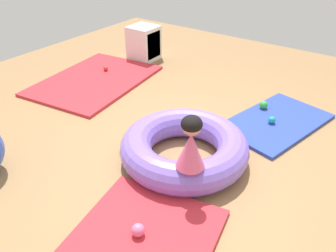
% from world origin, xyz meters
% --- Properties ---
extents(ground_plane, '(8.00, 8.00, 0.00)m').
position_xyz_m(ground_plane, '(0.00, 0.00, 0.00)').
color(ground_plane, '#9E7549').
extents(gym_mat_center_rear, '(1.48, 1.10, 0.04)m').
position_xyz_m(gym_mat_center_rear, '(1.22, -0.54, 0.02)').
color(gym_mat_center_rear, '#2D47B7').
rests_on(gym_mat_center_rear, ground).
extents(gym_mat_far_left, '(1.28, 1.25, 0.04)m').
position_xyz_m(gym_mat_far_left, '(-1.07, -0.35, 0.02)').
color(gym_mat_far_left, red).
rests_on(gym_mat_far_left, ground).
extents(gym_mat_far_right, '(1.99, 1.52, 0.04)m').
position_xyz_m(gym_mat_far_right, '(0.81, 2.11, 0.02)').
color(gym_mat_far_right, red).
rests_on(gym_mat_far_right, ground).
extents(inflatable_cushion, '(1.29, 1.29, 0.32)m').
position_xyz_m(inflatable_cushion, '(-0.04, -0.04, 0.16)').
color(inflatable_cushion, '#8466E0').
rests_on(inflatable_cushion, ground).
extents(child_in_pink, '(0.35, 0.35, 0.49)m').
position_xyz_m(child_in_pink, '(-0.42, -0.35, 0.56)').
color(child_in_pink, '#E5608E').
rests_on(child_in_pink, inflatable_cushion).
extents(play_ball_red, '(0.07, 0.07, 0.07)m').
position_xyz_m(play_ball_red, '(1.13, 2.20, 0.08)').
color(play_ball_red, red).
rests_on(play_ball_red, gym_mat_far_right).
extents(play_ball_pink, '(0.11, 0.11, 0.11)m').
position_xyz_m(play_ball_pink, '(-1.08, -0.31, 0.09)').
color(play_ball_pink, pink).
rests_on(play_ball_pink, gym_mat_far_left).
extents(play_ball_green, '(0.10, 0.10, 0.10)m').
position_xyz_m(play_ball_green, '(1.41, -0.29, 0.09)').
color(play_ball_green, green).
rests_on(play_ball_green, gym_mat_center_rear).
extents(play_ball_teal, '(0.09, 0.09, 0.09)m').
position_xyz_m(play_ball_teal, '(1.12, -0.52, 0.08)').
color(play_ball_teal, teal).
rests_on(play_ball_teal, gym_mat_center_rear).
extents(storage_cube, '(0.44, 0.44, 0.56)m').
position_xyz_m(storage_cube, '(1.98, 2.08, 0.28)').
color(storage_cube, white).
rests_on(storage_cube, ground).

